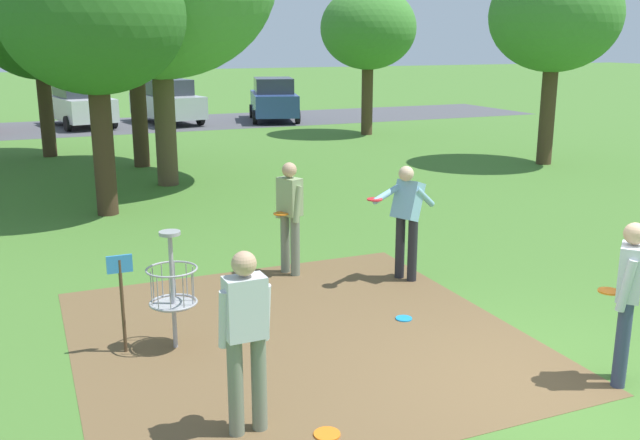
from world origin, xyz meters
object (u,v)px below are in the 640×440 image
(tree_far_center, at_px, (555,17))
(player_foreground_watching, at_px, (628,294))
(frisbee_mid_grass, at_px, (404,319))
(parked_car_rightmost, at_px, (274,99))
(player_waiting_right, at_px, (406,215))
(tree_mid_right, at_px, (368,29))
(parked_car_center_right, at_px, (167,101))
(frisbee_near_basket, at_px, (327,434))
(tree_near_left, at_px, (38,31))
(player_waiting_left, at_px, (290,212))
(tree_near_right, at_px, (93,17))
(player_throwing, at_px, (246,332))
(parked_car_center_left, at_px, (80,104))
(disc_golf_basket, at_px, (167,286))

(tree_far_center, bearing_deg, player_foreground_watching, -126.89)
(frisbee_mid_grass, bearing_deg, tree_far_center, 42.35)
(parked_car_rightmost, bearing_deg, player_waiting_right, -104.09)
(tree_mid_right, relative_size, parked_car_center_right, 1.19)
(frisbee_near_basket, xyz_separation_m, tree_near_left, (-1.54, 17.63, 3.68))
(player_waiting_left, bearing_deg, tree_near_right, 112.82)
(player_foreground_watching, distance_m, player_throwing, 3.87)
(player_foreground_watching, distance_m, player_waiting_left, 4.98)
(player_waiting_left, xyz_separation_m, parked_car_center_left, (-1.28, 20.79, -0.05))
(player_foreground_watching, distance_m, parked_car_center_right, 25.15)
(tree_far_center, bearing_deg, frisbee_mid_grass, -137.65)
(disc_golf_basket, distance_m, frisbee_near_basket, 2.69)
(disc_golf_basket, height_order, parked_car_rightmost, parked_car_rightmost)
(tree_near_left, relative_size, parked_car_center_right, 1.16)
(player_waiting_left, height_order, parked_car_center_right, parked_car_center_right)
(frisbee_mid_grass, bearing_deg, tree_near_left, 102.79)
(frisbee_mid_grass, distance_m, parked_car_center_right, 22.88)
(player_throwing, relative_size, tree_near_right, 0.32)
(player_throwing, bearing_deg, player_foreground_watching, -8.63)
(frisbee_mid_grass, relative_size, parked_car_rightmost, 0.05)
(parked_car_center_right, bearing_deg, parked_car_center_left, 176.10)
(player_waiting_left, xyz_separation_m, tree_near_right, (-2.09, 4.98, 2.89))
(tree_near_left, height_order, tree_near_right, tree_near_right)
(player_waiting_left, relative_size, frisbee_near_basket, 7.03)
(frisbee_mid_grass, relative_size, tree_mid_right, 0.04)
(tree_near_left, bearing_deg, tree_far_center, -28.18)
(tree_mid_right, bearing_deg, frisbee_mid_grass, -115.08)
(tree_far_center, bearing_deg, parked_car_rightmost, 104.34)
(player_foreground_watching, bearing_deg, parked_car_center_right, 89.37)
(parked_car_center_right, bearing_deg, player_foreground_watching, -90.63)
(player_waiting_left, relative_size, player_waiting_right, 1.00)
(tree_near_left, bearing_deg, disc_golf_basket, -87.67)
(player_foreground_watching, height_order, tree_near_right, tree_near_right)
(disc_golf_basket, xyz_separation_m, tree_near_left, (-0.62, 15.22, 2.94))
(player_waiting_right, relative_size, tree_near_left, 0.33)
(tree_near_right, xyz_separation_m, parked_car_rightmost, (8.76, 14.83, -2.94))
(player_foreground_watching, relative_size, player_waiting_left, 1.00)
(player_waiting_right, xyz_separation_m, parked_car_center_right, (0.72, 21.46, -0.06))
(player_foreground_watching, distance_m, tree_near_right, 10.78)
(player_foreground_watching, relative_size, frisbee_near_basket, 7.03)
(frisbee_mid_grass, bearing_deg, player_foreground_watching, -62.54)
(player_foreground_watching, bearing_deg, player_throwing, 171.37)
(player_foreground_watching, xyz_separation_m, frisbee_mid_grass, (-1.22, 2.34, -0.96))
(tree_near_right, bearing_deg, parked_car_center_left, 87.07)
(disc_golf_basket, distance_m, tree_mid_right, 19.42)
(frisbee_near_basket, relative_size, frisbee_mid_grass, 1.16)
(player_throwing, height_order, player_waiting_right, same)
(tree_mid_right, xyz_separation_m, parked_car_center_right, (-6.15, 6.49, -2.89))
(player_foreground_watching, distance_m, parked_car_center_left, 25.59)
(tree_near_left, height_order, parked_car_center_right, tree_near_left)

